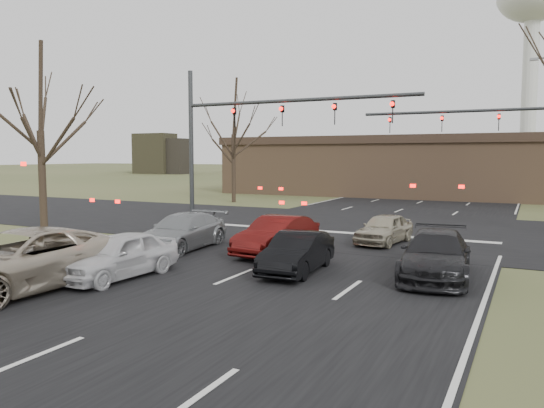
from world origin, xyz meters
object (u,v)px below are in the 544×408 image
(mast_arm_near, at_px, (245,126))
(car_charcoal_sedan, at_px, (436,255))
(mast_arm_far, at_px, (505,131))
(car_white_sedan, at_px, (118,255))
(car_silver_suv, at_px, (22,260))
(water_tower, at_px, (533,7))
(car_black_hatch, at_px, (297,252))
(car_grey_ahead, at_px, (182,232))
(car_silver_ahead, at_px, (384,229))
(car_red_ahead, at_px, (277,235))
(building, at_px, (460,166))

(mast_arm_near, distance_m, car_charcoal_sedan, 13.63)
(mast_arm_far, distance_m, car_white_sedan, 23.86)
(mast_arm_near, xyz_separation_m, mast_arm_far, (11.41, 10.00, -0.06))
(mast_arm_far, distance_m, car_silver_suv, 26.36)
(water_tower, distance_m, mast_arm_near, 111.80)
(water_tower, bearing_deg, car_white_sedan, -94.34)
(car_black_hatch, relative_size, car_grey_ahead, 0.80)
(car_grey_ahead, bearing_deg, car_black_hatch, -21.23)
(car_silver_suv, distance_m, car_silver_ahead, 13.54)
(car_white_sedan, height_order, car_silver_ahead, car_white_sedan)
(car_silver_suv, distance_m, car_charcoal_sedan, 11.56)
(water_tower, relative_size, car_red_ahead, 10.61)
(car_charcoal_sedan, relative_size, car_red_ahead, 1.12)
(mast_arm_far, xyz_separation_m, car_white_sedan, (-9.18, -21.59, -4.34))
(water_tower, xyz_separation_m, mast_arm_near, (-11.23, -107.00, -30.40))
(car_black_hatch, height_order, car_red_ahead, car_red_ahead)
(mast_arm_near, bearing_deg, car_grey_ahead, -81.56)
(mast_arm_near, distance_m, car_silver_ahead, 9.09)
(car_red_ahead, bearing_deg, car_silver_ahead, 58.42)
(mast_arm_near, relative_size, car_red_ahead, 2.89)
(building, bearing_deg, car_grey_ahead, -101.08)
(car_white_sedan, bearing_deg, building, 85.51)
(water_tower, distance_m, car_grey_ahead, 119.41)
(car_grey_ahead, distance_m, car_red_ahead, 3.79)
(mast_arm_near, distance_m, mast_arm_far, 15.17)
(mast_arm_far, distance_m, car_red_ahead, 17.96)
(mast_arm_far, xyz_separation_m, car_grey_ahead, (-10.41, -16.78, -4.34))
(car_charcoal_sedan, xyz_separation_m, car_silver_ahead, (-2.91, 5.35, -0.07))
(mast_arm_near, xyz_separation_m, car_black_hatch, (6.61, -8.56, -4.45))
(car_white_sedan, height_order, car_red_ahead, car_red_ahead)
(building, height_order, car_grey_ahead, building)
(car_silver_suv, xyz_separation_m, car_white_sedan, (1.30, 2.22, -0.13))
(car_grey_ahead, bearing_deg, car_white_sedan, -79.32)
(water_tower, relative_size, car_charcoal_sedan, 9.46)
(water_tower, height_order, car_grey_ahead, water_tower)
(water_tower, height_order, car_red_ahead, water_tower)
(mast_arm_near, xyz_separation_m, car_silver_suv, (0.93, -13.82, -4.26))
(car_silver_ahead, bearing_deg, car_grey_ahead, -137.21)
(building, height_order, car_silver_suv, building)
(water_tower, bearing_deg, car_black_hatch, -92.29)
(car_black_hatch, bearing_deg, building, 84.96)
(water_tower, distance_m, car_red_ahead, 118.50)
(car_grey_ahead, xyz_separation_m, car_red_ahead, (3.72, 0.68, 0.01))
(mast_arm_near, relative_size, car_silver_ahead, 3.36)
(mast_arm_near, distance_m, car_red_ahead, 8.87)
(building, height_order, water_tower, water_tower)
(mast_arm_far, relative_size, car_black_hatch, 2.95)
(car_red_ahead, bearing_deg, mast_arm_far, 71.74)
(mast_arm_near, distance_m, car_grey_ahead, 8.14)
(car_silver_suv, bearing_deg, car_silver_ahead, 62.72)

